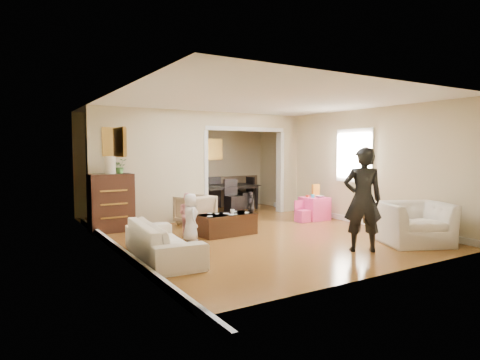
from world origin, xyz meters
TOP-DOWN VIEW (x-y plane):
  - floor at (0.00, 0.00)m, footprint 7.00×7.00m
  - partition_left at (-1.38, 1.80)m, footprint 2.75×0.18m
  - partition_right at (2.48, 1.80)m, footprint 0.55×0.18m
  - partition_header at (1.10, 1.80)m, footprint 2.22×0.18m
  - window_pane at (2.73, -0.40)m, footprint 0.03×0.95m
  - framed_art_partition at (-2.20, 1.70)m, footprint 0.45×0.03m
  - framed_art_sofa_wall at (-2.71, -0.60)m, footprint 0.03×0.55m
  - framed_art_alcove at (1.10, 3.44)m, footprint 0.45×0.03m
  - sofa at (-2.22, -1.17)m, footprint 0.91×2.00m
  - armchair_back at (-0.56, 1.23)m, footprint 0.89×0.91m
  - armchair_front at (1.96, -2.54)m, footprint 1.45×1.37m
  - dresser at (-2.37, 1.41)m, footprint 0.87×0.49m
  - table_lamp at (-2.37, 1.41)m, footprint 0.22×0.22m
  - potted_plant at (-2.17, 1.41)m, footprint 0.27×0.24m
  - coffee_table at (-0.50, -0.12)m, footprint 1.14×0.60m
  - coffee_cup at (-0.40, -0.17)m, footprint 0.10×0.10m
  - play_table at (2.18, 0.33)m, footprint 0.57×0.57m
  - cereal_box at (2.30, 0.43)m, footprint 0.20×0.07m
  - cyan_cup at (2.08, 0.28)m, footprint 0.08×0.08m
  - toy_block at (2.06, 0.45)m, footprint 0.10×0.08m
  - play_bowl at (2.23, 0.21)m, footprint 0.20×0.20m
  - dining_table at (1.06, 2.90)m, footprint 2.02×1.19m
  - adult_person at (0.76, -2.44)m, footprint 0.75×0.70m
  - child_kneel_a at (-1.35, -0.27)m, footprint 0.33×0.46m
  - child_kneel_b at (-1.20, 0.18)m, footprint 0.46×0.50m
  - child_toddler at (0.55, 0.63)m, footprint 0.44×0.43m
  - craft_papers at (-0.48, -0.11)m, footprint 0.97×0.47m

SIDE VIEW (x-z plane):
  - floor at x=0.00m, z-range 0.00..0.00m
  - coffee_table at x=-0.50m, z-range 0.00..0.42m
  - play_table at x=2.18m, z-range 0.00..0.54m
  - sofa at x=-2.22m, z-range 0.00..0.57m
  - armchair_back at x=-0.56m, z-range 0.00..0.67m
  - dining_table at x=1.06m, z-range 0.00..0.69m
  - armchair_front at x=1.96m, z-range 0.00..0.74m
  - child_toddler at x=0.55m, z-range 0.00..0.74m
  - craft_papers at x=-0.48m, z-range 0.42..0.42m
  - child_kneel_b at x=-1.20m, z-range 0.00..0.85m
  - child_kneel_a at x=-1.35m, z-range 0.00..0.88m
  - coffee_cup at x=-0.40m, z-range 0.42..0.50m
  - play_bowl at x=2.23m, z-range 0.54..0.59m
  - toy_block at x=2.06m, z-range 0.54..0.59m
  - cyan_cup at x=2.08m, z-range 0.54..0.62m
  - dresser at x=-2.37m, z-range 0.00..1.19m
  - cereal_box at x=2.30m, z-range 0.54..0.84m
  - adult_person at x=0.76m, z-range 0.00..1.73m
  - partition_left at x=-1.38m, z-range 0.00..2.60m
  - partition_right at x=2.48m, z-range 0.00..2.60m
  - potted_plant at x=-2.17m, z-range 1.19..1.49m
  - table_lamp at x=-2.37m, z-range 1.19..1.55m
  - window_pane at x=2.73m, z-range 1.00..2.10m
  - framed_art_alcove at x=1.10m, z-range 1.42..1.98m
  - framed_art_sofa_wall at x=-2.71m, z-range 1.60..2.00m
  - framed_art_partition at x=-2.20m, z-range 1.58..2.12m
  - partition_header at x=1.10m, z-range 2.25..2.60m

